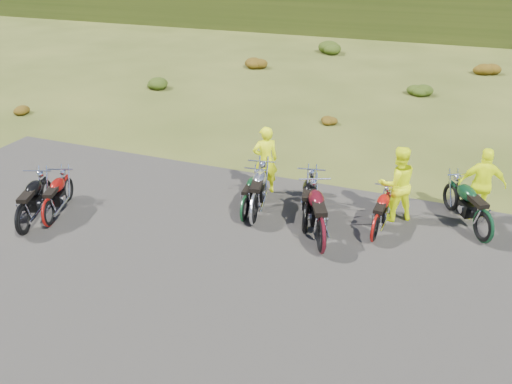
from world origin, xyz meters
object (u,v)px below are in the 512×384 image
at_px(person_middle, 265,161).
at_px(motorcycle_3, 253,224).
at_px(motorcycle_0, 27,235).
at_px(motorcycle_7, 480,242).

bearing_deg(person_middle, motorcycle_3, 66.65).
height_order(motorcycle_0, motorcycle_7, motorcycle_7).
distance_m(motorcycle_7, person_middle, 5.64).
distance_m(motorcycle_0, person_middle, 6.19).
bearing_deg(motorcycle_7, motorcycle_3, 72.86).
relative_size(motorcycle_0, motorcycle_7, 0.96).
bearing_deg(person_middle, motorcycle_7, 139.79).
bearing_deg(motorcycle_7, motorcycle_0, 79.90).
height_order(motorcycle_3, motorcycle_7, motorcycle_7).
relative_size(motorcycle_0, motorcycle_3, 0.96).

